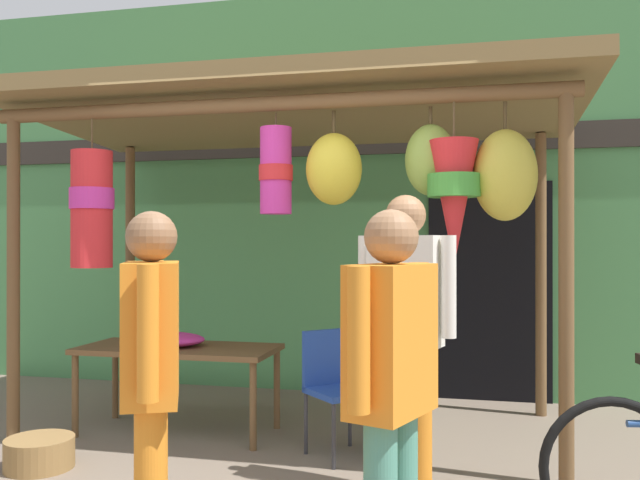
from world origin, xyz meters
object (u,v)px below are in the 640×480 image
at_px(display_table, 178,355).
at_px(shopper_by_bananas, 391,376).
at_px(folding_chair, 336,380).
at_px(vendor_in_orange, 406,316).
at_px(flower_heap_on_table, 167,339).
at_px(passerby_at_right, 151,366).
at_px(wicker_basket_by_table, 39,453).

relative_size(display_table, shopper_by_bananas, 0.94).
relative_size(folding_chair, vendor_in_orange, 0.49).
distance_m(folding_chair, vendor_in_orange, 0.98).
relative_size(vendor_in_orange, shopper_by_bananas, 1.09).
xyz_separation_m(flower_heap_on_table, passerby_at_right, (0.97, -2.15, 0.22)).
distance_m(wicker_basket_by_table, shopper_by_bananas, 2.81).
height_order(wicker_basket_by_table, passerby_at_right, passerby_at_right).
xyz_separation_m(display_table, passerby_at_right, (0.89, -2.17, 0.34)).
bearing_deg(folding_chair, flower_heap_on_table, 170.87).
distance_m(shopper_by_bananas, passerby_at_right, 1.01).
height_order(wicker_basket_by_table, vendor_in_orange, vendor_in_orange).
height_order(folding_chair, shopper_by_bananas, shopper_by_bananas).
bearing_deg(passerby_at_right, shopper_by_bananas, 1.45).
height_order(flower_heap_on_table, vendor_in_orange, vendor_in_orange).
bearing_deg(display_table, shopper_by_bananas, -48.51).
relative_size(folding_chair, passerby_at_right, 0.53).
xyz_separation_m(display_table, shopper_by_bananas, (1.89, -2.14, 0.34)).
height_order(display_table, wicker_basket_by_table, display_table).
bearing_deg(folding_chair, display_table, 169.65).
bearing_deg(vendor_in_orange, flower_heap_on_table, 156.04).
relative_size(folding_chair, shopper_by_bananas, 0.53).
bearing_deg(flower_heap_on_table, vendor_in_orange, -23.96).
distance_m(vendor_in_orange, passerby_at_right, 1.61).
bearing_deg(passerby_at_right, folding_chair, 78.64).
relative_size(display_table, flower_heap_on_table, 2.46).
bearing_deg(folding_chair, passerby_at_right, -101.36).
height_order(folding_chair, wicker_basket_by_table, folding_chair).
bearing_deg(flower_heap_on_table, display_table, 9.71).
bearing_deg(display_table, vendor_in_orange, -25.31).
bearing_deg(passerby_at_right, flower_heap_on_table, 114.29).
height_order(display_table, passerby_at_right, passerby_at_right).
xyz_separation_m(folding_chair, shopper_by_bananas, (0.62, -1.91, 0.42)).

